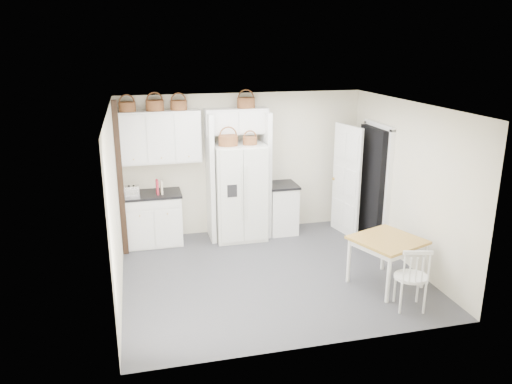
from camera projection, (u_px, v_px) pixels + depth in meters
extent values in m
plane|color=#3E3F4B|center=(271.00, 273.00, 7.79)|extent=(4.50, 4.50, 0.00)
plane|color=white|center=(272.00, 106.00, 7.04)|extent=(4.50, 4.50, 0.00)
plane|color=beige|center=(243.00, 164.00, 9.28)|extent=(4.50, 0.00, 4.50)
plane|color=beige|center=(115.00, 205.00, 6.90)|extent=(0.00, 4.00, 4.00)
plane|color=beige|center=(408.00, 184.00, 7.93)|extent=(0.00, 4.00, 4.00)
cube|color=silver|center=(239.00, 192.00, 9.01)|extent=(0.91, 0.73, 1.75)
cube|color=white|center=(153.00, 219.00, 8.85)|extent=(0.97, 0.61, 0.90)
cube|color=white|center=(281.00, 209.00, 9.40)|extent=(0.51, 0.61, 0.90)
cube|color=#AB832F|center=(386.00, 262.00, 7.34)|extent=(1.13, 1.13, 0.73)
cube|color=white|center=(411.00, 277.00, 6.67)|extent=(0.54, 0.51, 0.92)
cube|color=black|center=(152.00, 194.00, 8.72)|extent=(1.01, 0.65, 0.04)
cube|color=black|center=(282.00, 185.00, 9.26)|extent=(0.55, 0.65, 0.04)
cube|color=silver|center=(132.00, 191.00, 8.52)|extent=(0.26, 0.15, 0.18)
cube|color=#A81F30|center=(157.00, 187.00, 8.63)|extent=(0.05, 0.17, 0.25)
cube|color=beige|center=(162.00, 187.00, 8.65)|extent=(0.04, 0.15, 0.23)
cylinder|color=#542B1E|center=(127.00, 107.00, 8.33)|extent=(0.28, 0.28, 0.16)
cylinder|color=#542B1E|center=(155.00, 105.00, 8.43)|extent=(0.30, 0.30, 0.18)
cylinder|color=#542B1E|center=(179.00, 105.00, 8.53)|extent=(0.29, 0.29, 0.16)
cylinder|color=#542B1E|center=(246.00, 103.00, 8.80)|extent=(0.32, 0.32, 0.18)
cylinder|color=#542B1E|center=(228.00, 140.00, 8.59)|extent=(0.34, 0.34, 0.18)
cylinder|color=#542B1E|center=(250.00, 141.00, 8.69)|extent=(0.25, 0.25, 0.14)
cube|color=white|center=(160.00, 137.00, 8.60)|extent=(1.40, 0.34, 0.90)
cube|color=white|center=(236.00, 121.00, 8.85)|extent=(1.12, 0.34, 0.45)
cube|color=white|center=(210.00, 178.00, 8.89)|extent=(0.08, 0.60, 2.30)
cube|color=white|center=(266.00, 174.00, 9.12)|extent=(0.08, 0.60, 2.30)
cube|color=black|center=(120.00, 180.00, 8.17)|extent=(0.09, 0.09, 2.60)
cube|color=black|center=(373.00, 184.00, 8.92)|extent=(0.18, 0.85, 2.05)
cube|color=white|center=(346.00, 181.00, 9.15)|extent=(0.21, 0.79, 2.05)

